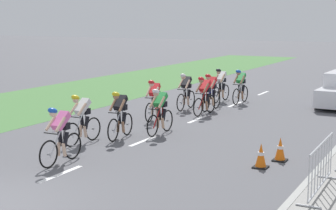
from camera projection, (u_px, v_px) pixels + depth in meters
name	position (u px, v px, depth m)	size (l,w,h in m)	color
grass_verge	(77.00, 94.00, 26.74)	(7.00, 60.00, 0.01)	#4C7F42
lane_markings_centre	(173.00, 129.00, 18.21)	(0.14, 21.60, 0.01)	white
cyclist_lead	(60.00, 134.00, 13.77)	(0.42, 1.72, 1.56)	black
cyclist_second	(82.00, 118.00, 16.00)	(0.43, 1.72, 1.56)	black
cyclist_third	(120.00, 114.00, 16.68)	(0.45, 1.72, 1.56)	black
cyclist_fourth	(160.00, 111.00, 17.31)	(0.42, 1.72, 1.56)	black
cyclist_fifth	(154.00, 99.00, 19.72)	(0.45, 1.72, 1.56)	black
cyclist_sixth	(204.00, 95.00, 20.82)	(0.45, 1.72, 1.56)	black
cyclist_seventh	(186.00, 91.00, 22.01)	(0.42, 1.72, 1.56)	black
cyclist_eighth	(211.00, 91.00, 21.84)	(0.43, 1.72, 1.56)	black
cyclist_ninth	(221.00, 84.00, 24.09)	(0.43, 1.72, 1.56)	black
cyclist_tenth	(240.00, 86.00, 23.60)	(0.43, 1.72, 1.56)	black
crowd_barrier_front	(321.00, 168.00, 11.19)	(0.52, 2.32, 1.07)	#B7BABF
traffic_cone_near	(261.00, 156.00, 13.46)	(0.36, 0.36, 0.64)	black
traffic_cone_far	(280.00, 149.00, 14.12)	(0.36, 0.36, 0.64)	black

